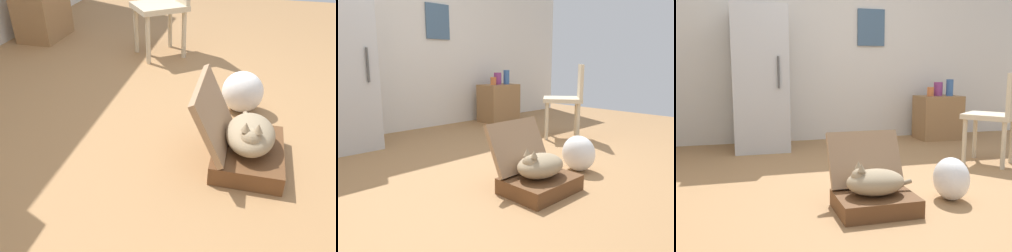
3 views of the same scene
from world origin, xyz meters
TOP-DOWN VIEW (x-y plane):
  - ground_plane at (0.00, 0.00)m, footprint 7.68×7.68m
  - suitcase_base at (-0.34, -0.50)m, footprint 0.53×0.41m
  - suitcase_lid at (-0.34, -0.27)m, footprint 0.53×0.21m
  - cat at (-0.35, -0.50)m, footprint 0.48×0.28m
  - plastic_bag_white at (0.27, -0.42)m, footprint 0.25×0.30m
  - side_table at (1.42, 1.85)m, footprint 0.58×0.40m
  - chair at (1.25, 0.41)m, footprint 0.61×0.62m

SIDE VIEW (x-z plane):
  - ground_plane at x=0.00m, z-range 0.00..0.00m
  - suitcase_base at x=-0.34m, z-range 0.00..0.12m
  - plastic_bag_white at x=0.27m, z-range 0.00..0.31m
  - cat at x=-0.35m, z-range 0.09..0.32m
  - side_table at x=1.42m, z-range 0.00..0.59m
  - suitcase_lid at x=-0.34m, z-range 0.12..0.50m
  - chair at x=1.25m, z-range 0.05..0.96m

